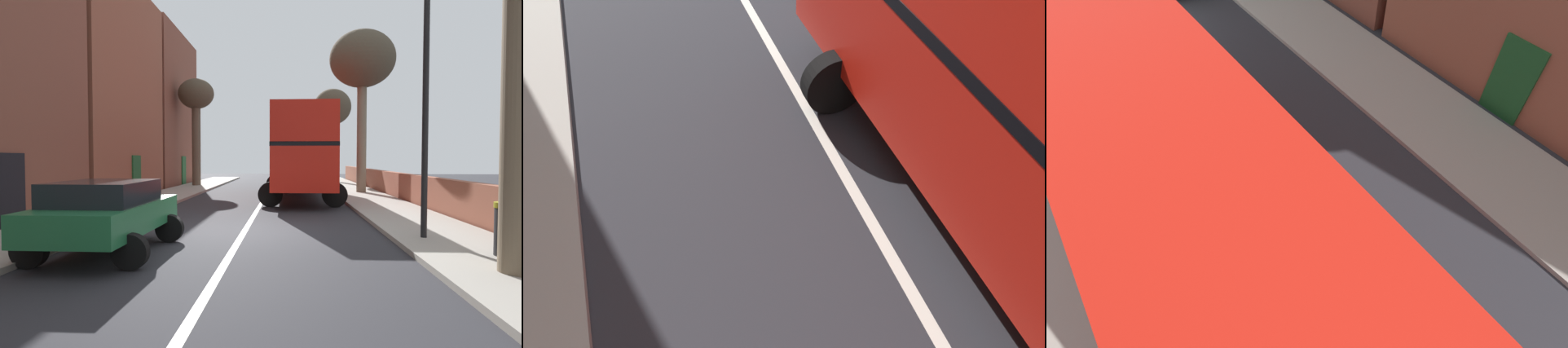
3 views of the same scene
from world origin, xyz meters
TOP-DOWN VIEW (x-y plane):
  - ground_plane at (0.00, 0.00)m, footprint 84.00×84.00m
  - road_centre_line at (0.00, 0.00)m, footprint 0.16×54.00m
  - sidewalk_left at (-4.90, 0.00)m, footprint 2.60×60.00m
  - sidewalk_right at (4.90, 0.00)m, footprint 2.60×60.00m
  - boundary_wall_right at (6.45, 0.00)m, footprint 0.36×54.00m
  - double_decker_bus at (1.70, 9.50)m, footprint 3.62×11.03m
  - parked_car_green_left_0 at (-2.50, -2.84)m, footprint 2.49×3.98m
  - parked_car_blue_right_3 at (2.50, 19.35)m, footprint 2.53×4.15m
  - street_tree_left_0 at (-5.10, 17.24)m, footprint 2.44×2.44m
  - street_tree_right_3 at (5.12, 12.04)m, footprint 3.51×3.51m
  - street_tree_right_5 at (4.64, 22.67)m, footprint 2.93×2.93m
  - lamppost_right at (4.30, -1.22)m, footprint 0.32×0.32m
  - litter_bin_right at (5.30, -3.02)m, footprint 0.55×0.55m

SIDE VIEW (x-z plane):
  - ground_plane at x=0.00m, z-range 0.00..0.00m
  - road_centre_line at x=0.00m, z-range 0.00..0.01m
  - sidewalk_left at x=-4.90m, z-range 0.00..0.12m
  - sidewalk_right at x=4.90m, z-range 0.00..0.12m
  - litter_bin_right at x=5.30m, z-range 0.12..1.13m
  - boundary_wall_right at x=6.45m, z-range 0.00..1.26m
  - parked_car_green_left_0 at x=-2.50m, z-range 0.13..1.62m
  - parked_car_blue_right_3 at x=2.50m, z-range 0.12..1.70m
  - double_decker_bus at x=1.70m, z-range 0.32..4.38m
  - lamppost_right at x=4.30m, z-range 0.65..6.96m
  - street_tree_right_5 at x=4.64m, z-range 2.16..9.48m
  - street_tree_left_0 at x=-5.10m, z-range 2.24..9.47m
  - street_tree_right_3 at x=5.12m, z-range 2.78..11.50m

